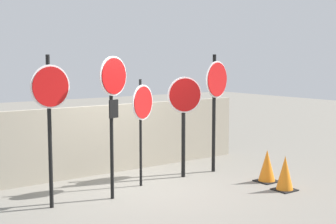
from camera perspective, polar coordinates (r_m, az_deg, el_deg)
name	(u,v)px	position (r m, az deg, el deg)	size (l,w,h in m)	color
ground_plane	(148,188)	(9.07, -2.44, -9.23)	(40.00, 40.00, 0.00)	gray
fence_back	(109,139)	(10.20, -7.19, -3.28)	(6.93, 0.12, 1.48)	#A89E89
stop_sign_0	(50,102)	(7.77, -14.16, 1.22)	(0.70, 0.16, 2.53)	black
stop_sign_1	(113,94)	(8.10, -6.72, 2.15)	(0.65, 0.27, 2.51)	black
stop_sign_2	(142,109)	(8.93, -3.14, 0.38)	(0.62, 0.30, 2.08)	black
stop_sign_3	(184,107)	(9.60, 2.00, 0.58)	(0.72, 0.24, 2.10)	black
stop_sign_4	(216,92)	(10.12, 5.86, 2.49)	(0.77, 0.24, 2.56)	black
traffic_cone_0	(285,173)	(9.10, 14.06, -7.27)	(0.38, 0.38, 0.66)	black
traffic_cone_1	(267,166)	(9.66, 11.97, -6.45)	(0.41, 0.41, 0.65)	black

